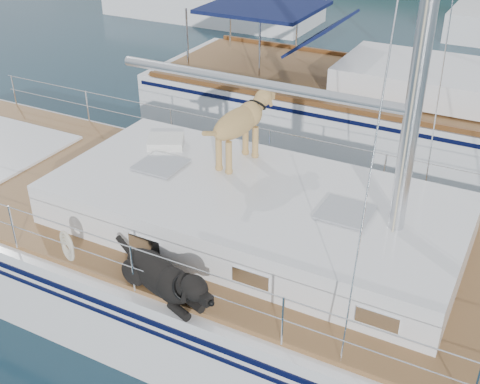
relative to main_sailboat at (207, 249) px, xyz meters
The scene contains 4 objects.
ground 0.68m from the main_sailboat, behind, with size 120.00×120.00×0.00m, color black.
main_sailboat is the anchor object (origin of this frame).
neighbor_sailboat 6.46m from the main_sailboat, 80.63° to the left, with size 11.00×3.50×13.30m.
bg_boat_west 16.18m from the main_sailboat, 120.03° to the left, with size 8.00×3.00×11.65m.
Camera 1 is at (3.71, -5.88, 5.52)m, focal length 45.00 mm.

